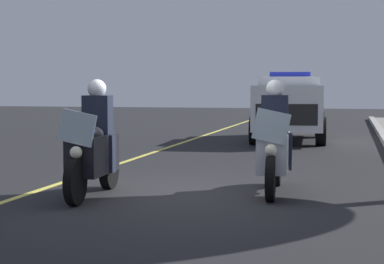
% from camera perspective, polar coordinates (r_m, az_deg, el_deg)
% --- Properties ---
extents(ground_plane, '(80.00, 80.00, 0.00)m').
position_cam_1_polar(ground_plane, '(9.83, -0.74, -5.45)').
color(ground_plane, black).
extents(lane_stripe_center, '(48.00, 0.12, 0.01)m').
position_cam_1_polar(lane_stripe_center, '(10.62, -12.79, -4.82)').
color(lane_stripe_center, '#E0D14C').
rests_on(lane_stripe_center, ground).
extents(police_motorcycle_lead_left, '(2.14, 0.60, 1.72)m').
position_cam_1_polar(police_motorcycle_lead_left, '(9.67, -8.57, -1.47)').
color(police_motorcycle_lead_left, black).
rests_on(police_motorcycle_lead_left, ground).
extents(police_motorcycle_lead_right, '(2.14, 0.60, 1.72)m').
position_cam_1_polar(police_motorcycle_lead_right, '(9.97, 7.14, -1.29)').
color(police_motorcycle_lead_right, black).
rests_on(police_motorcycle_lead_right, ground).
extents(police_suv, '(5.00, 2.29, 2.05)m').
position_cam_1_polar(police_suv, '(19.74, 8.51, 2.34)').
color(police_suv, silver).
rests_on(police_suv, ground).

